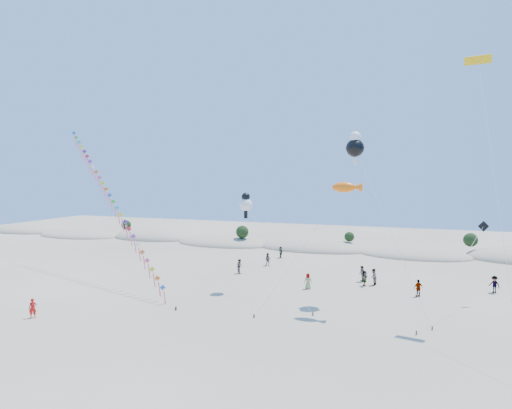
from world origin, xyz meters
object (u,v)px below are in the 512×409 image
object	(u,v)px
kite_train	(110,197)
flyer_foreground	(33,308)
fish_kite	(347,188)
parafoil_kite	(479,66)

from	to	relation	value
kite_train	flyer_foreground	size ratio (longest dim) A/B	15.25
kite_train	fish_kite	xyz separation A→B (m)	(28.00, -3.15, 1.48)
kite_train	flyer_foreground	xyz separation A→B (m)	(2.99, -14.21, -8.82)
parafoil_kite	flyer_foreground	world-z (taller)	parafoil_kite
fish_kite	flyer_foreground	size ratio (longest dim) A/B	6.90
fish_kite	parafoil_kite	size ratio (longest dim) A/B	0.52
parafoil_kite	flyer_foreground	xyz separation A→B (m)	(-35.42, -12.63, -20.38)
kite_train	fish_kite	distance (m)	28.21
fish_kite	flyer_foreground	world-z (taller)	fish_kite
kite_train	parafoil_kite	bearing A→B (deg)	-2.35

